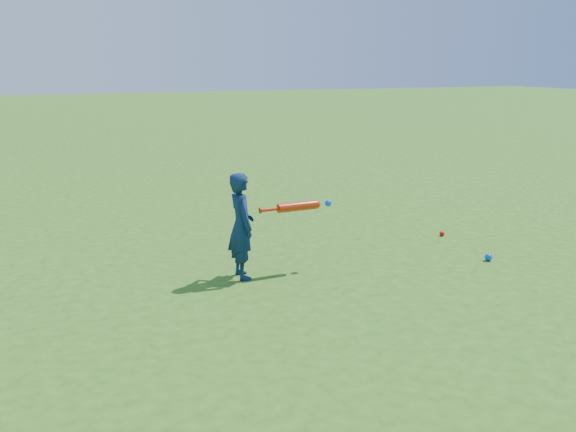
# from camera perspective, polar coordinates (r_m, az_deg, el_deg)

# --- Properties ---
(ground) EXTENTS (80.00, 80.00, 0.00)m
(ground) POSITION_cam_1_polar(r_m,az_deg,el_deg) (6.46, -9.03, -5.10)
(ground) COLOR #2C6217
(ground) RESTS_ON ground
(child) EXTENTS (0.26, 0.38, 1.03)m
(child) POSITION_cam_1_polar(r_m,az_deg,el_deg) (6.15, -4.17, -0.89)
(child) COLOR #0E2244
(child) RESTS_ON ground
(ground_ball_red) EXTENTS (0.06, 0.06, 0.06)m
(ground_ball_red) POSITION_cam_1_polar(r_m,az_deg,el_deg) (7.95, 13.52, -1.53)
(ground_ball_red) COLOR red
(ground_ball_red) RESTS_ON ground
(ground_ball_blue) EXTENTS (0.08, 0.08, 0.08)m
(ground_ball_blue) POSITION_cam_1_polar(r_m,az_deg,el_deg) (7.10, 17.38, -3.51)
(ground_ball_blue) COLOR blue
(ground_ball_blue) RESTS_ON ground
(bat_swing) EXTENTS (0.79, 0.11, 0.09)m
(bat_swing) POSITION_cam_1_polar(r_m,az_deg,el_deg) (6.33, 1.13, 0.88)
(bat_swing) COLOR red
(bat_swing) RESTS_ON ground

